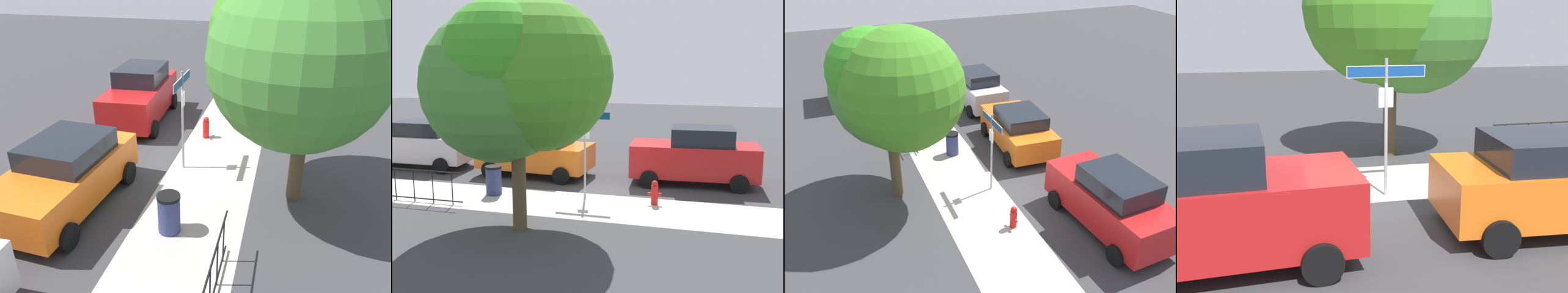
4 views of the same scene
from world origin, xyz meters
TOP-DOWN VIEW (x-y plane):
  - ground_plane at (0.00, 0.00)m, footprint 60.00×60.00m
  - sidewalk_strip at (2.00, 1.30)m, footprint 24.00×2.60m
  - street_sign at (0.48, 0.40)m, footprint 1.68×0.07m
  - shade_tree at (1.52, 3.46)m, footprint 5.06×4.24m
  - car_red at (-2.93, -2.23)m, footprint 4.61×2.29m
  - car_orange at (3.08, -1.94)m, footprint 4.42×2.39m
  - car_silver at (8.28, -2.01)m, footprint 4.44×2.08m
  - fire_hydrant at (-1.84, 0.60)m, footprint 0.42×0.22m
  - trash_bin at (3.53, 0.90)m, footprint 0.55×0.55m

SIDE VIEW (x-z plane):
  - ground_plane at x=0.00m, z-range 0.00..0.00m
  - sidewalk_strip at x=2.00m, z-range 0.00..0.00m
  - fire_hydrant at x=-1.84m, z-range -0.01..0.77m
  - trash_bin at x=3.53m, z-range 0.00..0.98m
  - car_orange at x=3.08m, z-range 0.02..1.80m
  - car_silver at x=8.28m, z-range 0.00..1.95m
  - car_red at x=-2.93m, z-range -0.01..2.09m
  - street_sign at x=0.48m, z-range 0.66..3.66m
  - shade_tree at x=1.52m, z-range 1.00..7.11m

